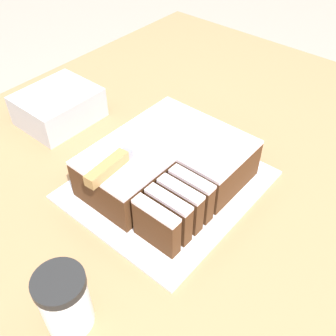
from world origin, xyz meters
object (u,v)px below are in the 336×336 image
at_px(cake_board, 168,185).
at_px(storage_box, 59,107).
at_px(cake, 168,165).
at_px(knife, 117,161).
at_px(coffee_cup, 65,301).

bearing_deg(cake_board, storage_box, 89.06).
bearing_deg(cake, storage_box, 90.04).
relative_size(cake_board, knife, 1.36).
bearing_deg(storage_box, cake_board, -90.94).
distance_m(cake_board, cake, 0.05).
bearing_deg(coffee_cup, cake, 13.71).
bearing_deg(coffee_cup, storage_box, 53.05).
distance_m(cake, knife, 0.12).
xyz_separation_m(cake_board, knife, (-0.09, 0.05, 0.10)).
bearing_deg(coffee_cup, knife, 27.81).
bearing_deg(cake_board, knife, 152.61).
bearing_deg(cake_board, cake, 41.50).
relative_size(cake_board, storage_box, 2.04).
xyz_separation_m(cake_board, cake, (0.01, 0.01, 0.05)).
bearing_deg(cake, cake_board, -138.50).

